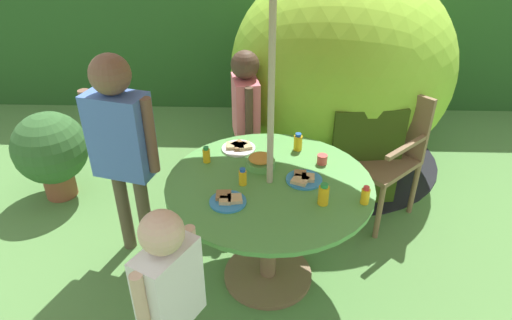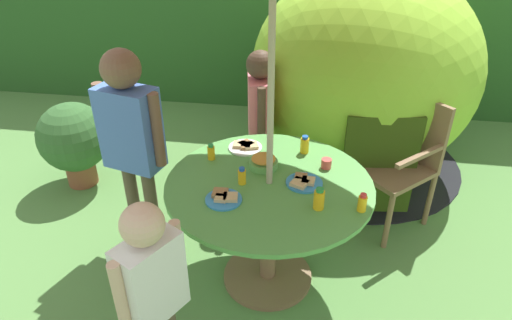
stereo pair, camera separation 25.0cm
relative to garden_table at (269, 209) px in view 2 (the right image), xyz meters
name	(u,v)px [view 2 (the right image)]	position (x,y,z in m)	size (l,w,h in m)	color
ground_plane	(267,278)	(0.00, 0.00, -0.57)	(10.00, 10.00, 0.02)	#548442
hedge_backdrop	(302,30)	(0.00, 3.04, 0.28)	(9.00, 0.70, 1.68)	#285623
garden_table	(269,209)	(0.00, 0.00, 0.00)	(1.20, 1.20, 0.75)	brown
wooden_chair	(399,154)	(0.85, 0.81, -0.01)	(0.71, 0.72, 0.96)	brown
dome_tent	(363,72)	(0.60, 1.61, 0.31)	(2.16, 2.16, 1.75)	#8CC633
potted_plant	(74,139)	(-1.73, 0.87, -0.13)	(0.58, 0.58, 0.74)	brown
child_in_pink_shirt	(260,108)	(-0.19, 0.95, 0.22)	(0.23, 0.41, 1.22)	brown
child_in_blue_shirt	(130,129)	(-0.91, 0.24, 0.34)	(0.46, 0.29, 1.42)	brown
child_in_white_shirt	(151,279)	(-0.43, -0.77, 0.15)	(0.28, 0.34, 1.11)	brown
snack_bowl	(264,162)	(-0.06, 0.16, 0.23)	(0.17, 0.17, 0.08)	#66B259
plate_mid_right	(304,182)	(0.19, 0.02, 0.20)	(0.21, 0.21, 0.03)	#338CD8
plate_center_front	(224,198)	(-0.22, -0.20, 0.20)	(0.20, 0.20, 0.03)	#338CD8
plate_near_right	(246,146)	(-0.20, 0.38, 0.20)	(0.22, 0.22, 0.03)	white
juice_bottle_near_left	(305,145)	(0.18, 0.38, 0.24)	(0.06, 0.06, 0.12)	yellow
juice_bottle_far_left	(211,152)	(-0.39, 0.21, 0.24)	(0.05, 0.05, 0.10)	yellow
juice_bottle_far_right	(319,199)	(0.29, -0.20, 0.25)	(0.06, 0.06, 0.12)	yellow
juice_bottle_center_back	(242,176)	(-0.15, -0.03, 0.24)	(0.05, 0.05, 0.10)	yellow
juice_bottle_mid_left	(362,203)	(0.51, -0.19, 0.24)	(0.05, 0.05, 0.10)	yellow
cup_near	(326,163)	(0.32, 0.21, 0.22)	(0.06, 0.06, 0.06)	#E04C47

